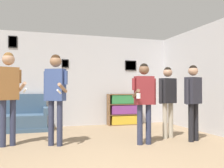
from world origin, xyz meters
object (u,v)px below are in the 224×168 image
Objects in this scene: couch at (17,119)px; person_watcher_holding_cup at (144,95)px; person_spectator_near_bookshelf at (168,95)px; person_player_foreground_left at (8,87)px; person_spectator_far_right at (193,95)px; bookshelf at (124,109)px; person_player_foreground_center at (55,89)px.

person_watcher_holding_cup reaches higher than couch.
couch is 3.91m from person_spectator_near_bookshelf.
person_player_foreground_left is 3.33m from person_spectator_near_bookshelf.
person_spectator_far_right is at bearing -0.92° from person_watcher_holding_cup.
person_player_foreground_left is at bearing -146.80° from bookshelf.
couch reaches higher than bookshelf.
person_player_foreground_center is (0.83, -2.04, 0.79)m from couch.
person_watcher_holding_cup is at bearing -13.83° from person_player_foreground_left.
couch is at bearing 88.88° from person_player_foreground_left.
person_player_foreground_left is 0.90m from person_player_foreground_center.
couch is 0.99× the size of person_spectator_near_bookshelf.
person_player_foreground_left is (-3.06, -2.01, 0.66)m from bookshelf.
person_player_foreground_left is (-0.04, -1.81, 0.82)m from couch.
bookshelf is 2.73m from person_watcher_holding_cup.
bookshelf is at bearing 102.83° from person_spectator_far_right.
bookshelf is 0.62× the size of person_spectator_far_right.
person_spectator_near_bookshelf is (0.77, 0.43, -0.01)m from person_watcher_holding_cup.
bookshelf is at bearing 3.61° from couch.
person_watcher_holding_cup is 1.12m from person_spectator_far_right.
bookshelf is 0.62× the size of person_spectator_near_bookshelf.
person_watcher_holding_cup is at bearing -150.73° from person_spectator_near_bookshelf.
person_spectator_near_bookshelf is (3.33, -0.19, -0.16)m from person_player_foreground_left.
person_spectator_far_right reaches higher than couch.
person_player_foreground_center is (-2.20, -2.23, 0.63)m from bookshelf.
person_watcher_holding_cup is (2.55, -0.63, -0.15)m from person_player_foreground_left.
couch is 3.57m from person_watcher_holding_cup.
couch is 0.89× the size of person_player_foreground_center.
person_player_foreground_center is 1.11× the size of person_spectator_near_bookshelf.
bookshelf is (3.03, 0.19, 0.16)m from couch.
bookshelf is 0.62× the size of person_watcher_holding_cup.
couch is at bearing -176.39° from bookshelf.
person_watcher_holding_cup is (-0.51, -2.63, 0.51)m from bookshelf.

